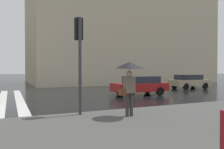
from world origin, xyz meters
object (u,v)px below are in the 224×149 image
(car_champagne, at_px, (189,81))
(pedestrian_by_billboard, at_px, (129,72))
(traffic_signal_post, at_px, (79,45))
(car_red, at_px, (140,85))

(car_champagne, relative_size, pedestrian_by_billboard, 2.03)
(car_champagne, height_order, pedestrian_by_billboard, pedestrian_by_billboard)
(car_champagne, xyz_separation_m, pedestrian_by_billboard, (-10.03, 12.50, 1.04))
(traffic_signal_post, height_order, car_champagne, traffic_signal_post)
(traffic_signal_post, relative_size, car_red, 0.91)
(car_champagne, bearing_deg, pedestrian_by_billboard, 128.74)
(car_red, relative_size, pedestrian_by_billboard, 2.03)
(car_red, xyz_separation_m, car_champagne, (3.00, -7.68, 0.00))
(car_red, height_order, pedestrian_by_billboard, pedestrian_by_billboard)
(traffic_signal_post, xyz_separation_m, car_champagne, (8.85, -14.06, -2.08))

